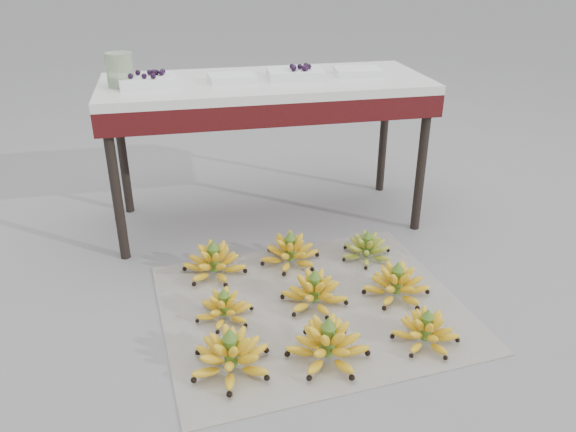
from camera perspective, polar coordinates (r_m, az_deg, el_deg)
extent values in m
plane|color=gray|center=(2.44, 5.03, -9.25)|extent=(60.00, 60.00, 0.00)
cube|color=white|center=(2.43, 2.44, -9.19)|extent=(1.35, 1.17, 0.01)
ellipsoid|color=yellow|center=(2.10, -5.80, -14.31)|extent=(0.35, 0.35, 0.09)
ellipsoid|color=yellow|center=(2.07, -5.85, -13.49)|extent=(0.25, 0.25, 0.07)
ellipsoid|color=yellow|center=(2.05, -5.90, -12.69)|extent=(0.16, 0.16, 0.06)
cylinder|color=#476F20|center=(2.07, -5.85, -13.49)|extent=(0.05, 0.05, 0.12)
cone|color=#476F20|center=(2.02, -5.95, -11.78)|extent=(0.06, 0.06, 0.04)
ellipsoid|color=yellow|center=(2.14, 4.06, -13.26)|extent=(0.40, 0.40, 0.09)
ellipsoid|color=yellow|center=(2.12, 4.09, -12.43)|extent=(0.28, 0.28, 0.07)
ellipsoid|color=yellow|center=(2.09, 4.13, -11.63)|extent=(0.18, 0.18, 0.06)
cylinder|color=#476F20|center=(2.12, 4.09, -12.43)|extent=(0.05, 0.05, 0.12)
cone|color=#476F20|center=(2.07, 4.16, -10.70)|extent=(0.06, 0.06, 0.05)
ellipsoid|color=yellow|center=(2.28, 13.77, -11.57)|extent=(0.31, 0.31, 0.08)
ellipsoid|color=yellow|center=(2.26, 13.86, -10.91)|extent=(0.22, 0.22, 0.06)
ellipsoid|color=yellow|center=(2.24, 13.95, -10.27)|extent=(0.14, 0.14, 0.05)
cylinder|color=#476F20|center=(2.26, 13.86, -10.91)|extent=(0.04, 0.04, 0.10)
cone|color=#476F20|center=(2.22, 14.04, -9.55)|extent=(0.05, 0.05, 0.04)
ellipsoid|color=yellow|center=(2.35, -6.46, -9.55)|extent=(0.29, 0.29, 0.07)
ellipsoid|color=yellow|center=(2.34, -6.50, -8.94)|extent=(0.20, 0.20, 0.05)
ellipsoid|color=yellow|center=(2.32, -6.54, -8.35)|extent=(0.13, 0.13, 0.04)
cylinder|color=#476F20|center=(2.34, -6.50, -8.94)|extent=(0.04, 0.04, 0.10)
cone|color=#476F20|center=(2.30, -6.58, -7.69)|extent=(0.05, 0.05, 0.04)
ellipsoid|color=yellow|center=(2.42, 2.67, -8.06)|extent=(0.37, 0.37, 0.08)
ellipsoid|color=yellow|center=(2.40, 2.69, -7.34)|extent=(0.26, 0.26, 0.06)
ellipsoid|color=yellow|center=(2.38, 2.70, -6.65)|extent=(0.17, 0.17, 0.05)
cylinder|color=#476F20|center=(2.40, 2.69, -7.34)|extent=(0.05, 0.05, 0.11)
cone|color=#476F20|center=(2.36, 2.72, -5.87)|extent=(0.05, 0.05, 0.04)
ellipsoid|color=yellow|center=(2.51, 10.92, -7.15)|extent=(0.37, 0.37, 0.08)
ellipsoid|color=yellow|center=(2.49, 10.99, -6.44)|extent=(0.26, 0.26, 0.06)
ellipsoid|color=yellow|center=(2.48, 11.06, -5.76)|extent=(0.17, 0.17, 0.05)
cylinder|color=#476F20|center=(2.49, 10.99, -6.44)|extent=(0.05, 0.05, 0.12)
cone|color=#476F20|center=(2.46, 11.13, -4.99)|extent=(0.05, 0.05, 0.04)
ellipsoid|color=yellow|center=(2.64, -7.48, -5.03)|extent=(0.39, 0.39, 0.09)
ellipsoid|color=yellow|center=(2.63, -7.53, -4.32)|extent=(0.27, 0.27, 0.07)
ellipsoid|color=yellow|center=(2.61, -7.57, -3.64)|extent=(0.18, 0.18, 0.05)
cylinder|color=#476F20|center=(2.63, -7.53, -4.32)|extent=(0.05, 0.05, 0.12)
cone|color=#476F20|center=(2.59, -7.62, -2.87)|extent=(0.06, 0.06, 0.04)
ellipsoid|color=yellow|center=(2.71, 0.22, -3.99)|extent=(0.31, 0.31, 0.08)
ellipsoid|color=yellow|center=(2.69, 0.22, -3.31)|extent=(0.22, 0.22, 0.06)
ellipsoid|color=yellow|center=(2.67, 0.22, -2.66)|extent=(0.14, 0.14, 0.05)
cylinder|color=#476F20|center=(2.69, 0.22, -3.31)|extent=(0.05, 0.05, 0.12)
cone|color=#476F20|center=(2.66, 0.22, -1.93)|extent=(0.05, 0.05, 0.04)
ellipsoid|color=olive|center=(2.78, 7.98, -3.59)|extent=(0.28, 0.28, 0.07)
ellipsoid|color=olive|center=(2.76, 8.03, -3.00)|extent=(0.20, 0.20, 0.06)
ellipsoid|color=olive|center=(2.75, 8.06, -2.44)|extent=(0.13, 0.13, 0.05)
cylinder|color=#476F20|center=(2.76, 8.03, -3.00)|extent=(0.04, 0.04, 0.10)
cone|color=#476F20|center=(2.73, 8.11, -1.81)|extent=(0.05, 0.05, 0.04)
cylinder|color=black|center=(2.74, -17.09, 2.69)|extent=(0.05, 0.05, 0.74)
cylinder|color=black|center=(2.99, 13.40, 5.14)|extent=(0.05, 0.05, 0.74)
cylinder|color=black|center=(3.25, -16.51, 6.43)|extent=(0.05, 0.05, 0.74)
cylinder|color=black|center=(3.47, 9.70, 8.34)|extent=(0.05, 0.05, 0.74)
cube|color=#470F0D|center=(2.92, -2.27, 11.85)|extent=(1.64, 0.66, 0.11)
cube|color=silver|center=(2.91, -2.29, 13.31)|extent=(1.64, 0.66, 0.04)
cube|color=white|center=(2.83, -14.02, 13.12)|extent=(0.30, 0.23, 0.04)
sphere|color=black|center=(2.86, -15.02, 13.88)|extent=(0.03, 0.03, 0.03)
sphere|color=black|center=(2.77, -13.55, 13.65)|extent=(0.03, 0.03, 0.03)
sphere|color=black|center=(2.86, -12.61, 14.14)|extent=(0.03, 0.03, 0.03)
sphere|color=black|center=(2.85, -13.88, 13.98)|extent=(0.03, 0.03, 0.03)
sphere|color=black|center=(2.85, -13.22, 14.04)|extent=(0.03, 0.03, 0.03)
sphere|color=black|center=(2.86, -13.51, 14.03)|extent=(0.03, 0.03, 0.03)
sphere|color=black|center=(2.79, -15.70, 13.53)|extent=(0.03, 0.03, 0.03)
sphere|color=black|center=(2.84, -13.49, 13.99)|extent=(0.03, 0.03, 0.03)
sphere|color=black|center=(2.78, -14.41, 13.61)|extent=(0.03, 0.03, 0.03)
sphere|color=black|center=(2.83, -12.75, 14.00)|extent=(0.03, 0.03, 0.03)
cube|color=white|center=(2.85, -5.70, 13.76)|extent=(0.23, 0.18, 0.04)
cube|color=white|center=(2.91, 0.76, 14.24)|extent=(0.29, 0.22, 0.04)
sphere|color=black|center=(2.91, 2.13, 14.93)|extent=(0.03, 0.03, 0.03)
sphere|color=black|center=(2.92, 1.88, 14.96)|extent=(0.03, 0.03, 0.03)
sphere|color=black|center=(2.88, 0.61, 14.84)|extent=(0.03, 0.03, 0.03)
sphere|color=black|center=(2.91, 1.21, 14.94)|extent=(0.03, 0.03, 0.03)
sphere|color=black|center=(2.92, 0.41, 14.96)|extent=(0.03, 0.03, 0.03)
sphere|color=black|center=(2.86, 0.58, 14.73)|extent=(0.03, 0.03, 0.03)
sphere|color=black|center=(2.88, 1.63, 14.81)|extent=(0.03, 0.03, 0.03)
sphere|color=black|center=(2.86, 1.70, 14.74)|extent=(0.03, 0.03, 0.03)
sphere|color=black|center=(2.94, 1.82, 15.05)|extent=(0.03, 0.03, 0.03)
sphere|color=black|center=(2.88, 1.86, 14.79)|extent=(0.03, 0.03, 0.03)
cube|color=white|center=(3.00, 7.08, 14.32)|extent=(0.24, 0.19, 0.04)
cylinder|color=beige|center=(2.84, -16.71, 14.03)|extent=(0.13, 0.13, 0.16)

